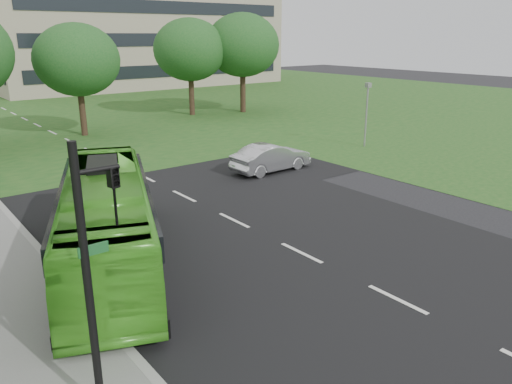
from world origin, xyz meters
The scene contains 9 objects.
ground centered at (0.00, 0.00, 0.00)m, with size 160.00×160.00×0.00m, color black.
street_surfaces centered at (-0.38, 22.75, 0.03)m, with size 120.00×120.00×0.15m.
tree_park_c centered at (1.59, 27.37, 5.45)m, with size 6.04×6.04×8.03m.
tree_park_d centered at (13.03, 30.94, 5.85)m, with size 6.53×6.53×8.63m.
tree_park_e centered at (17.85, 29.48, 6.21)m, with size 6.86×6.86×9.15m.
bus centered at (-5.50, 5.28, 1.51)m, with size 2.53×10.82×3.02m, color green.
sedan centered at (6.08, 10.99, 0.76)m, with size 1.62×4.64×1.53m, color silver.
traffic_light centered at (-8.18, -1.21, 3.26)m, with size 0.89×0.26×5.54m.
camera_pole centered at (15.05, 12.00, 2.71)m, with size 0.43×0.41×4.21m.
Camera 1 is at (-10.92, -9.46, 7.23)m, focal length 35.00 mm.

